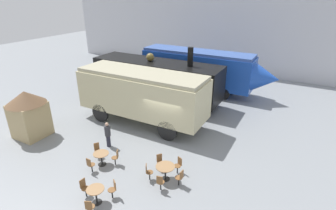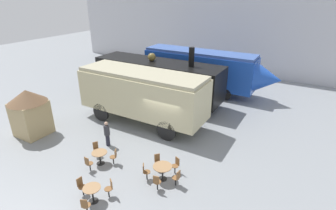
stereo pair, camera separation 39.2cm
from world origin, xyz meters
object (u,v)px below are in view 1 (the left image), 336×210
(cafe_chair_0, at_px, (90,164))
(steam_locomotive, at_px, (156,78))
(visitor_person, at_px, (108,134))
(ticket_kiosk, at_px, (28,112))
(cafe_table_near, at_px, (101,156))
(cafe_table_far, at_px, (96,192))
(streamlined_locomotive, at_px, (205,69))
(cafe_table_mid, at_px, (165,169))
(passenger_coach_vintage, at_px, (142,92))

(cafe_chair_0, bearing_deg, steam_locomotive, 13.76)
(visitor_person, relative_size, ticket_kiosk, 0.52)
(cafe_table_near, height_order, ticket_kiosk, ticket_kiosk)
(cafe_table_far, bearing_deg, ticket_kiosk, 161.91)
(streamlined_locomotive, xyz_separation_m, cafe_table_mid, (2.91, -12.52, -1.49))
(visitor_person, height_order, ticket_kiosk, ticket_kiosk)
(cafe_table_near, relative_size, ticket_kiosk, 0.27)
(steam_locomotive, relative_size, visitor_person, 6.88)
(passenger_coach_vintage, distance_m, cafe_table_near, 5.48)
(passenger_coach_vintage, bearing_deg, cafe_table_near, -81.09)
(steam_locomotive, relative_size, cafe_chair_0, 12.38)
(steam_locomotive, bearing_deg, visitor_person, -81.15)
(passenger_coach_vintage, height_order, cafe_table_far, passenger_coach_vintage)
(streamlined_locomotive, xyz_separation_m, steam_locomotive, (-2.67, -3.96, -0.14))
(steam_locomotive, xyz_separation_m, cafe_table_mid, (5.58, -8.56, -1.35))
(cafe_chair_0, bearing_deg, cafe_table_far, -128.00)
(steam_locomotive, bearing_deg, ticket_kiosk, -113.75)
(passenger_coach_vintage, height_order, visitor_person, passenger_coach_vintage)
(cafe_table_far, xyz_separation_m, visitor_person, (-2.53, 3.80, 0.28))
(cafe_table_near, relative_size, cafe_table_mid, 0.88)
(passenger_coach_vintage, height_order, ticket_kiosk, passenger_coach_vintage)
(passenger_coach_vintage, distance_m, cafe_chair_0, 6.22)
(streamlined_locomotive, relative_size, steam_locomotive, 1.12)
(streamlined_locomotive, distance_m, cafe_chair_0, 13.98)
(steam_locomotive, relative_size, ticket_kiosk, 3.59)
(passenger_coach_vintage, xyz_separation_m, visitor_person, (-0.07, -3.57, -1.39))
(passenger_coach_vintage, height_order, cafe_chair_0, passenger_coach_vintage)
(streamlined_locomotive, bearing_deg, cafe_table_far, -86.12)
(cafe_chair_0, height_order, visitor_person, visitor_person)
(cafe_table_mid, xyz_separation_m, cafe_table_far, (-1.87, -2.78, -0.05))
(passenger_coach_vintage, distance_m, cafe_table_mid, 6.51)
(cafe_table_mid, xyz_separation_m, visitor_person, (-4.40, 1.02, 0.23))
(ticket_kiosk, bearing_deg, passenger_coach_vintage, 43.50)
(streamlined_locomotive, height_order, ticket_kiosk, streamlined_locomotive)
(cafe_chair_0, xyz_separation_m, visitor_person, (-0.84, 2.36, 0.33))
(cafe_table_far, xyz_separation_m, cafe_chair_0, (-1.69, 1.43, -0.06))
(steam_locomotive, distance_m, passenger_coach_vintage, 4.18)
(visitor_person, distance_m, ticket_kiosk, 5.30)
(cafe_table_near, xyz_separation_m, ticket_kiosk, (-5.95, 0.27, 1.13))
(streamlined_locomotive, height_order, passenger_coach_vintage, passenger_coach_vintage)
(cafe_table_mid, distance_m, cafe_chair_0, 3.81)
(cafe_table_mid, distance_m, ticket_kiosk, 9.54)
(passenger_coach_vintage, bearing_deg, cafe_table_far, -71.46)
(cafe_chair_0, bearing_deg, cafe_table_near, -0.00)
(cafe_table_near, bearing_deg, steam_locomotive, 102.65)
(streamlined_locomotive, bearing_deg, visitor_person, -97.41)
(cafe_table_near, distance_m, ticket_kiosk, 6.06)
(steam_locomotive, distance_m, cafe_chair_0, 10.22)
(passenger_coach_vintage, distance_m, visitor_person, 3.83)
(passenger_coach_vintage, distance_m, cafe_table_far, 7.94)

